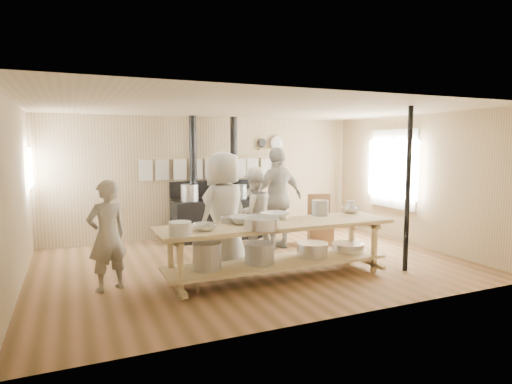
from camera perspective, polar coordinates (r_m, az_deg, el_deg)
ground at (r=7.36m, az=-0.27°, el=-9.48°), size 7.00×7.00×0.00m
room_shell at (r=7.09m, az=-0.28°, el=3.24°), size 7.00×7.00×7.00m
window_right at (r=9.49m, az=17.87°, el=2.96°), size 0.09×1.50×1.65m
left_opening at (r=8.55m, az=-27.92°, el=2.87°), size 0.00×0.90×0.90m
stove at (r=9.19m, az=-5.53°, el=-3.02°), size 1.90×0.75×2.60m
towel_rail at (r=9.35m, az=-6.10°, el=3.47°), size 3.00×0.04×0.47m
back_wall_shelf at (r=9.91m, az=1.97°, el=6.29°), size 0.63×0.14×0.32m
prep_table at (r=6.44m, az=2.84°, el=-7.01°), size 3.60×0.90×0.85m
support_post at (r=7.11m, az=19.59°, el=0.27°), size 0.08×0.08×2.60m
cook_far_left at (r=6.21m, az=-19.23°, el=-5.53°), size 0.66×0.55×1.53m
cook_left at (r=7.81m, az=-0.24°, el=-2.80°), size 0.76×0.59×1.53m
cook_center at (r=6.64m, az=-4.30°, el=-2.82°), size 1.10×0.96×1.90m
cook_right at (r=8.25m, az=2.95°, el=-0.83°), size 1.23×0.72×1.96m
cook_by_window at (r=9.31m, az=0.04°, el=-1.35°), size 1.00×0.59×1.53m
chair at (r=8.82m, az=8.56°, el=-4.93°), size 0.60×0.60×1.00m
bowl_white_a at (r=6.31m, az=-1.66°, el=-3.74°), size 0.56×0.56×0.10m
bowl_steel_a at (r=5.79m, az=-6.85°, el=-4.70°), size 0.43×0.43×0.10m
bowl_white_b at (r=6.71m, az=2.59°, el=-3.15°), size 0.57×0.57×0.10m
bowl_steel_b at (r=7.44m, az=12.54°, el=-2.38°), size 0.43×0.43×0.10m
roasting_pan at (r=6.44m, az=-2.88°, el=-3.58°), size 0.46×0.34×0.09m
mixing_bowl_large at (r=5.89m, az=0.74°, el=-4.20°), size 0.65×0.65×0.16m
bucket_galv at (r=7.09m, az=8.54°, el=-2.09°), size 0.35×0.35×0.25m
deep_bowl_enamel at (r=5.53m, az=-10.10°, el=-4.85°), size 0.33×0.33×0.18m
pitcher at (r=7.43m, az=12.55°, el=-1.95°), size 0.16×0.16×0.21m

